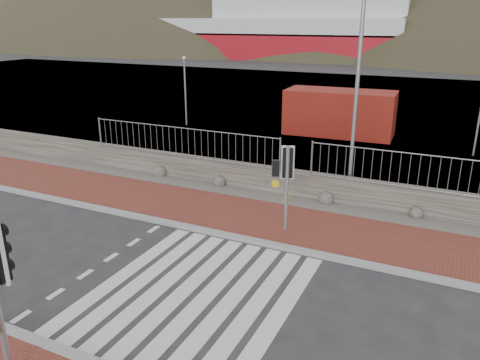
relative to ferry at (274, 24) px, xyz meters
The scene contains 14 objects.
ground 72.44m from the ferry, 70.05° to the right, with size 220.00×220.00×0.00m, color #28282B.
sidewalk_far 68.23m from the ferry, 68.75° to the right, with size 40.00×3.00×0.08m, color brown.
kerb_far 69.63m from the ferry, 69.20° to the right, with size 40.00×0.25×0.12m, color gray.
zebra_crossing 72.43m from the ferry, 70.05° to the right, with size 4.62×5.60×0.01m.
gravel_strip 66.38m from the ferry, 68.13° to the right, with size 40.00×1.50×0.06m, color #59544C.
stone_wall 65.61m from the ferry, 67.86° to the right, with size 40.00×0.60×0.90m, color #413B36.
railing 65.66m from the ferry, 67.91° to the right, with size 18.07×0.07×1.22m.
quay 47.29m from the ferry, 58.36° to the right, with size 120.00×40.00×0.50m, color #4C4C4F.
water 25.72m from the ferry, 11.47° to the right, with size 220.00×50.00×0.05m, color #3F4C54.
ferry is the anchor object (origin of this frame).
hills_backdrop 46.83m from the ferry, 32.50° to the left, with size 254.00×90.00×100.00m.
traffic_signal_far 68.76m from the ferry, 68.31° to the right, with size 0.67×0.39×2.72m.
streetlight 65.47m from the ferry, 66.04° to the right, with size 1.72×0.44×8.13m.
shipping_container 55.89m from the ferry, 64.82° to the right, with size 5.94×2.47×2.47m, color maroon.
Camera 1 is at (5.09, -8.33, 6.21)m, focal length 35.00 mm.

